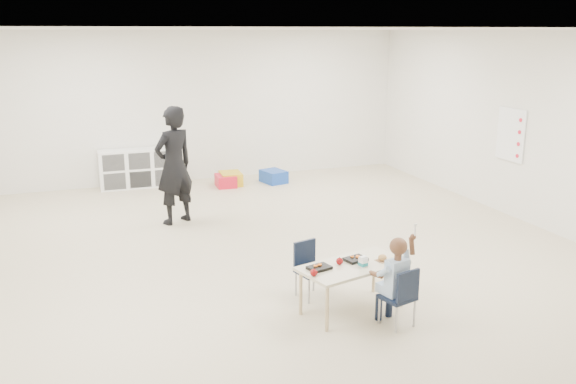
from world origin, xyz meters
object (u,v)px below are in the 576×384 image
object	(u,v)px
table	(352,287)
child	(398,279)
chair_near	(397,296)
adult	(174,165)
cubby_shelf	(139,168)

from	to	relation	value
table	child	xyz separation A→B (m)	(0.27, -0.44, 0.22)
chair_near	adult	bearing A→B (deg)	95.32
table	adult	size ratio (longest dim) A/B	0.69
child	cubby_shelf	xyz separation A→B (m)	(-1.70, 6.41, -0.13)
table	chair_near	size ratio (longest dim) A/B	1.99
adult	cubby_shelf	bearing A→B (deg)	-111.04
chair_near	cubby_shelf	xyz separation A→B (m)	(-1.70, 6.41, 0.05)
adult	chair_near	bearing A→B (deg)	82.40
cubby_shelf	adult	world-z (taller)	adult
table	chair_near	bearing A→B (deg)	-73.16
table	chair_near	distance (m)	0.52
child	table	bearing A→B (deg)	106.84
table	adult	xyz separation A→B (m)	(-1.17, 3.58, 0.61)
chair_near	cubby_shelf	distance (m)	6.63
child	cubby_shelf	distance (m)	6.64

